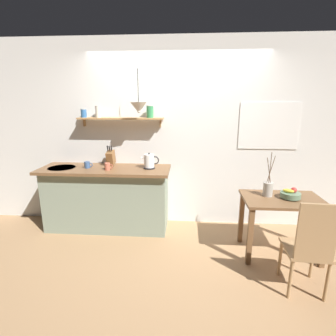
# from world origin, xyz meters

# --- Properties ---
(ground_plane) EXTENTS (14.00, 14.00, 0.00)m
(ground_plane) POSITION_xyz_m (0.00, 0.00, 0.00)
(ground_plane) COLOR #A87F56
(back_wall) EXTENTS (6.80, 0.11, 2.70)m
(back_wall) POSITION_xyz_m (0.21, 0.65, 1.35)
(back_wall) COLOR white
(back_wall) RESTS_ON ground_plane
(kitchen_counter) EXTENTS (1.83, 0.63, 0.92)m
(kitchen_counter) POSITION_xyz_m (-1.00, 0.32, 0.47)
(kitchen_counter) COLOR gray
(kitchen_counter) RESTS_ON ground_plane
(wall_shelf) EXTENTS (1.22, 0.20, 0.30)m
(wall_shelf) POSITION_xyz_m (-0.79, 0.49, 1.63)
(wall_shelf) COLOR tan
(dining_table) EXTENTS (0.92, 0.60, 0.72)m
(dining_table) POSITION_xyz_m (1.29, -0.20, 0.59)
(dining_table) COLOR brown
(dining_table) RESTS_ON ground_plane
(dining_chair_near) EXTENTS (0.41, 0.43, 0.98)m
(dining_chair_near) POSITION_xyz_m (1.32, -0.90, 0.52)
(dining_chair_near) COLOR tan
(dining_chair_near) RESTS_ON ground_plane
(fruit_bowl) EXTENTS (0.23, 0.23, 0.13)m
(fruit_bowl) POSITION_xyz_m (1.38, -0.20, 0.77)
(fruit_bowl) COLOR slate
(fruit_bowl) RESTS_ON dining_table
(twig_vase) EXTENTS (0.12, 0.12, 0.54)m
(twig_vase) POSITION_xyz_m (1.13, -0.13, 0.82)
(twig_vase) COLOR #B7B2A8
(twig_vase) RESTS_ON dining_table
(electric_kettle) EXTENTS (0.25, 0.17, 0.22)m
(electric_kettle) POSITION_xyz_m (-0.37, 0.33, 1.02)
(electric_kettle) COLOR black
(electric_kettle) RESTS_ON kitchen_counter
(knife_block) EXTENTS (0.10, 0.19, 0.30)m
(knife_block) POSITION_xyz_m (-0.95, 0.46, 1.04)
(knife_block) COLOR brown
(knife_block) RESTS_ON kitchen_counter
(coffee_mug_by_sink) EXTENTS (0.12, 0.08, 0.09)m
(coffee_mug_by_sink) POSITION_xyz_m (-1.24, 0.29, 0.97)
(coffee_mug_by_sink) COLOR #3D5B89
(coffee_mug_by_sink) RESTS_ON kitchen_counter
(coffee_mug_spare) EXTENTS (0.12, 0.08, 0.10)m
(coffee_mug_spare) POSITION_xyz_m (-0.93, 0.20, 0.97)
(coffee_mug_spare) COLOR #C6664C
(coffee_mug_spare) RESTS_ON kitchen_counter
(pendant_lamp) EXTENTS (0.22, 0.22, 0.55)m
(pendant_lamp) POSITION_xyz_m (-0.49, 0.29, 1.75)
(pendant_lamp) COLOR black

